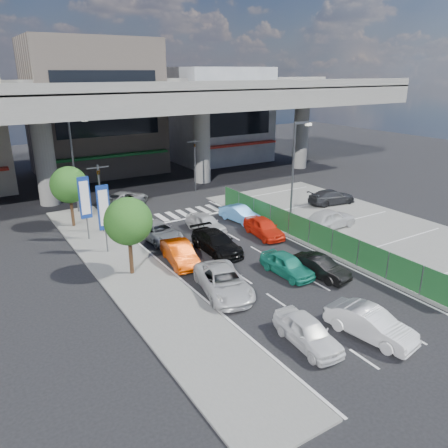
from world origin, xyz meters
TOP-DOWN VIEW (x-y plane):
  - ground at (0.00, 0.00)m, footprint 120.00×120.00m
  - parking_lot at (11.00, 2.00)m, footprint 12.00×28.00m
  - sidewalk_left at (-7.00, 4.00)m, footprint 4.00×30.00m
  - fence_run at (5.30, 1.00)m, footprint 0.16×22.00m
  - expressway at (0.00, 22.00)m, footprint 64.00×14.00m
  - building_center at (0.00, 32.97)m, footprint 14.00×10.90m
  - building_east at (16.00, 31.97)m, footprint 12.00×10.90m
  - traffic_light_left at (-6.20, 12.00)m, footprint 1.60×1.24m
  - traffic_light_right at (5.50, 19.00)m, footprint 1.60×1.24m
  - street_lamp_right at (7.17, 6.00)m, footprint 1.65×0.22m
  - street_lamp_left at (-6.33, 18.00)m, footprint 1.65×0.22m
  - signboard_near at (-7.20, 7.99)m, footprint 0.80×0.14m
  - signboard_far at (-7.60, 10.99)m, footprint 0.80×0.14m
  - tree_near at (-7.00, 4.00)m, footprint 2.80×2.80m
  - tree_far at (-7.80, 14.50)m, footprint 2.80×2.80m
  - van_white_back_left at (-2.93, -6.89)m, footprint 1.86×3.94m
  - hatch_white_back_mid at (-0.12, -7.98)m, footprint 2.18×4.38m
  - sedan_white_mid_left at (-3.57, -0.87)m, footprint 3.36×5.36m
  - taxi_teal_mid at (0.89, -0.90)m, footprint 1.64×3.86m
  - hatch_black_mid_right at (2.33, -2.15)m, footprint 2.00×3.94m
  - taxi_orange_left at (-3.83, 3.94)m, footprint 2.06×4.34m
  - sedan_black_mid at (-0.90, 4.30)m, footprint 2.01×4.79m
  - taxi_orange_right at (3.59, 4.99)m, footprint 2.08×4.21m
  - wagon_silver_front_left at (-3.27, 8.35)m, footprint 2.48×4.67m
  - sedan_white_front_mid at (0.47, 8.13)m, footprint 1.82×4.07m
  - kei_truck_front_right at (3.97, 8.68)m, footprint 1.93×4.01m
  - crossing_wagon_silver at (-2.26, 18.01)m, footprint 5.02×3.77m
  - parked_sedan_white at (8.82, 3.57)m, footprint 4.59×2.00m
  - parked_sedan_dgrey at (13.72, 8.17)m, footprint 4.70×2.41m
  - traffic_cone at (6.21, 6.35)m, footprint 0.43×0.43m

SIDE VIEW (x-z plane):
  - ground at x=0.00m, z-range 0.00..0.00m
  - parking_lot at x=11.00m, z-range 0.00..0.06m
  - sidewalk_left at x=-7.00m, z-range 0.00..0.12m
  - traffic_cone at x=6.21m, z-range 0.06..0.79m
  - hatch_black_mid_right at x=2.33m, z-range 0.00..1.24m
  - wagon_silver_front_left at x=-3.27m, z-range 0.00..1.25m
  - kei_truck_front_right at x=3.97m, z-range 0.00..1.27m
  - crossing_wagon_silver at x=-2.26m, z-range 0.00..1.27m
  - taxi_teal_mid at x=0.89m, z-range 0.00..1.30m
  - van_white_back_left at x=-2.93m, z-range 0.00..1.30m
  - sedan_white_front_mid at x=0.47m, z-range 0.00..1.36m
  - taxi_orange_left at x=-3.83m, z-range 0.00..1.37m
  - hatch_white_back_mid at x=-0.12m, z-range 0.00..1.38m
  - sedan_white_mid_left at x=-3.57m, z-range 0.00..1.38m
  - sedan_black_mid at x=-0.90m, z-range 0.00..1.38m
  - taxi_orange_right at x=3.59m, z-range 0.00..1.38m
  - parked_sedan_dgrey at x=13.72m, z-range 0.06..1.37m
  - parked_sedan_white at x=8.82m, z-range 0.06..1.60m
  - fence_run at x=5.30m, z-range 0.00..1.80m
  - signboard_near at x=-7.20m, z-range 0.71..5.41m
  - signboard_far at x=-7.60m, z-range 0.71..5.41m
  - tree_near at x=-7.00m, z-range 0.99..5.79m
  - tree_far at x=-7.80m, z-range 0.99..5.79m
  - traffic_light_left at x=-6.20m, z-range 1.34..6.54m
  - traffic_light_right at x=5.50m, z-range 1.34..6.54m
  - street_lamp_right at x=7.17m, z-range 0.77..8.77m
  - street_lamp_left at x=-6.33m, z-range 0.77..8.77m
  - building_east at x=16.00m, z-range -0.01..11.99m
  - building_center at x=0.00m, z-range -0.01..14.99m
  - expressway at x=0.00m, z-range 3.39..14.14m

